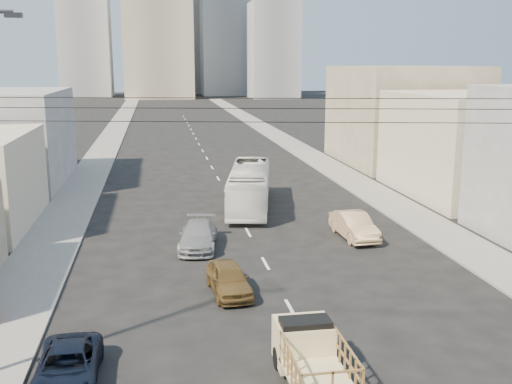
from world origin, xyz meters
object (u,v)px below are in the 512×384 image
object	(u,v)px
navy_pickup	(67,367)
sedan_tan	(354,226)
city_bus	(249,186)
sedan_brown	(229,279)
flatbed_pickup	(312,353)
sedan_grey	(198,236)

from	to	relation	value
navy_pickup	sedan_tan	size ratio (longest dim) A/B	0.94
navy_pickup	city_bus	xyz separation A→B (m)	(9.63, 23.18, 0.97)
sedan_brown	navy_pickup	bearing A→B (deg)	-136.42
navy_pickup	sedan_brown	size ratio (longest dim) A/B	1.08
flatbed_pickup	sedan_tan	bearing A→B (deg)	66.84
city_bus	navy_pickup	bearing A→B (deg)	-101.28
navy_pickup	sedan_tan	world-z (taller)	sedan_tan
sedan_brown	sedan_grey	size ratio (longest dim) A/B	0.82
flatbed_pickup	city_bus	distance (m)	24.57
navy_pickup	city_bus	bearing A→B (deg)	67.05
sedan_tan	sedan_grey	size ratio (longest dim) A/B	0.94
flatbed_pickup	city_bus	bearing A→B (deg)	85.83
navy_pickup	sedan_brown	xyz separation A→B (m)	(6.15, 7.01, 0.08)
city_bus	sedan_brown	size ratio (longest dim) A/B	2.80
flatbed_pickup	sedan_grey	world-z (taller)	flatbed_pickup
city_bus	sedan_grey	distance (m)	10.08
flatbed_pickup	navy_pickup	world-z (taller)	flatbed_pickup
flatbed_pickup	sedan_brown	size ratio (longest dim) A/B	1.08
sedan_brown	sedan_tan	world-z (taller)	sedan_tan
city_bus	sedan_grey	world-z (taller)	city_bus
sedan_brown	flatbed_pickup	bearing A→B (deg)	-83.65
flatbed_pickup	navy_pickup	bearing A→B (deg)	170.47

